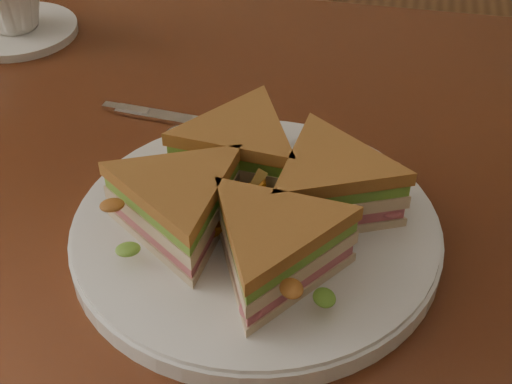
# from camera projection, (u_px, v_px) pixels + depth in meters

# --- Properties ---
(table) EXTENTS (1.20, 0.80, 0.75)m
(table) POSITION_uv_depth(u_px,v_px,m) (222.00, 255.00, 0.72)
(table) COLOR #3B1A0D
(table) RESTS_ON ground
(plate) EXTENTS (0.30, 0.30, 0.02)m
(plate) POSITION_uv_depth(u_px,v_px,m) (256.00, 231.00, 0.59)
(plate) COLOR silver
(plate) RESTS_ON table
(sandwich_wedges) EXTENTS (0.28, 0.28, 0.06)m
(sandwich_wedges) POSITION_uv_depth(u_px,v_px,m) (256.00, 197.00, 0.56)
(sandwich_wedges) COLOR beige
(sandwich_wedges) RESTS_ON plate
(crisps_mound) EXTENTS (0.09, 0.09, 0.05)m
(crisps_mound) POSITION_uv_depth(u_px,v_px,m) (256.00, 201.00, 0.56)
(crisps_mound) COLOR #BF6E18
(crisps_mound) RESTS_ON plate
(spoon) EXTENTS (0.18, 0.04, 0.01)m
(spoon) POSITION_uv_depth(u_px,v_px,m) (212.00, 138.00, 0.70)
(spoon) COLOR silver
(spoon) RESTS_ON table
(knife) EXTENTS (0.22, 0.03, 0.00)m
(knife) POSITION_uv_depth(u_px,v_px,m) (194.00, 122.00, 0.72)
(knife) COLOR silver
(knife) RESTS_ON table
(saucer) EXTENTS (0.15, 0.15, 0.01)m
(saucer) POSITION_uv_depth(u_px,v_px,m) (17.00, 31.00, 0.87)
(saucer) COLOR silver
(saucer) RESTS_ON table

